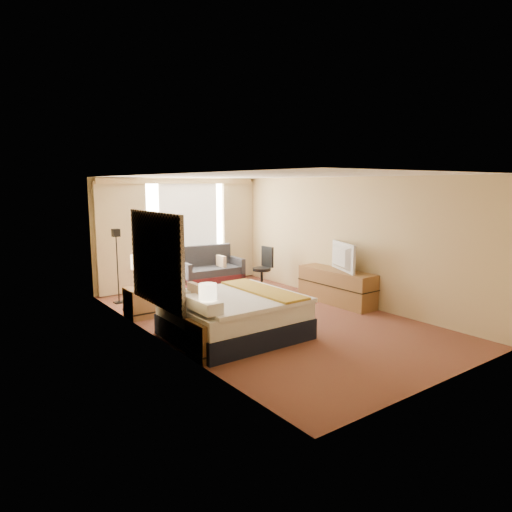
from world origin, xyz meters
TOP-DOWN VIEW (x-y plane):
  - floor at (0.00, 0.00)m, footprint 4.20×7.00m
  - ceiling at (0.00, 0.00)m, footprint 4.20×7.00m
  - wall_back at (0.00, 3.50)m, footprint 4.20×0.02m
  - wall_front at (0.00, -3.50)m, footprint 4.20×0.02m
  - wall_left at (-2.10, 0.00)m, footprint 0.02×7.00m
  - wall_right at (2.10, 0.00)m, footprint 0.02×7.00m
  - headboard at (-2.06, 0.20)m, footprint 0.06×1.85m
  - nightstand_left at (-1.87, -1.05)m, footprint 0.45×0.52m
  - nightstand_right at (-1.87, 1.45)m, footprint 0.45×0.52m
  - media_dresser at (1.83, 0.00)m, footprint 0.50×1.80m
  - window at (0.25, 3.47)m, footprint 2.30×0.02m
  - curtains at (-0.00, 3.39)m, footprint 4.12×0.19m
  - bed at (-1.06, -0.49)m, footprint 1.99×1.82m
  - loveseat at (0.58, 3.04)m, footprint 1.58×0.92m
  - floor_lamp at (-1.82, 2.68)m, footprint 0.20×0.20m
  - desk_chair at (1.40, 1.94)m, footprint 0.48×0.48m
  - lamp_left at (-1.87, -1.07)m, footprint 0.25×0.25m
  - lamp_right at (-1.87, 1.38)m, footprint 0.30×0.30m
  - tissue_box at (-1.85, -1.05)m, footprint 0.12×0.12m
  - telephone at (-1.75, 1.29)m, footprint 0.21×0.18m
  - television at (1.78, -0.09)m, footprint 0.51×0.98m

SIDE VIEW (x-z plane):
  - floor at x=0.00m, z-range -0.01..0.01m
  - nightstand_left at x=-1.87m, z-range 0.00..0.55m
  - nightstand_right at x=-1.87m, z-range 0.00..0.55m
  - loveseat at x=0.58m, z-range -0.16..0.79m
  - media_dresser at x=1.83m, z-range 0.00..0.70m
  - bed at x=-1.06m, z-range -0.13..0.84m
  - desk_chair at x=1.40m, z-range -0.05..0.94m
  - telephone at x=-1.75m, z-range 0.55..0.62m
  - tissue_box at x=-1.85m, z-range 0.55..0.66m
  - lamp_left at x=-1.87m, z-range 0.70..1.23m
  - television at x=1.78m, z-range 0.70..1.28m
  - lamp_right at x=-1.87m, z-range 0.72..1.36m
  - floor_lamp at x=-1.82m, z-range 0.32..1.87m
  - headboard at x=-2.06m, z-range 0.53..2.03m
  - wall_back at x=0.00m, z-range 0.00..2.60m
  - wall_front at x=0.00m, z-range 0.00..2.60m
  - wall_left at x=-2.10m, z-range 0.00..2.60m
  - wall_right at x=2.10m, z-range 0.00..2.60m
  - window at x=0.25m, z-range 0.17..2.47m
  - curtains at x=0.00m, z-range 0.13..2.69m
  - ceiling at x=0.00m, z-range 2.59..2.61m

